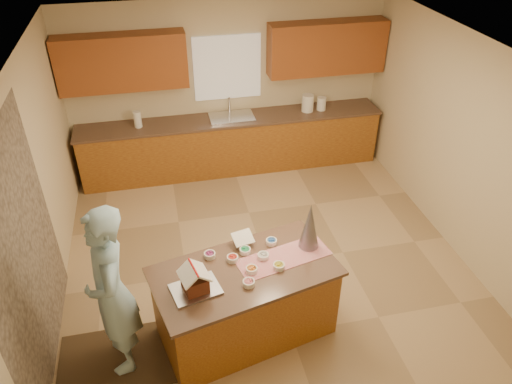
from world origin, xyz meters
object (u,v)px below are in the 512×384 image
Objects in this scene: tinsel_tree at (310,226)px; boy at (112,293)px; island_base at (245,303)px; gingerbread_house at (195,281)px.

tinsel_tree is 0.29× the size of boy.
boy reaches higher than island_base.
gingerbread_house is (-0.51, -0.17, 0.60)m from island_base.
tinsel_tree reaches higher than island_base.
tinsel_tree is 1.31m from gingerbread_house.
tinsel_tree is 2.05m from boy.
island_base is at bearing 18.40° from gingerbread_house.
tinsel_tree is (0.73, 0.22, 0.74)m from island_base.
island_base is at bearing 86.37° from boy.
tinsel_tree is 1.64× the size of gingerbread_house.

